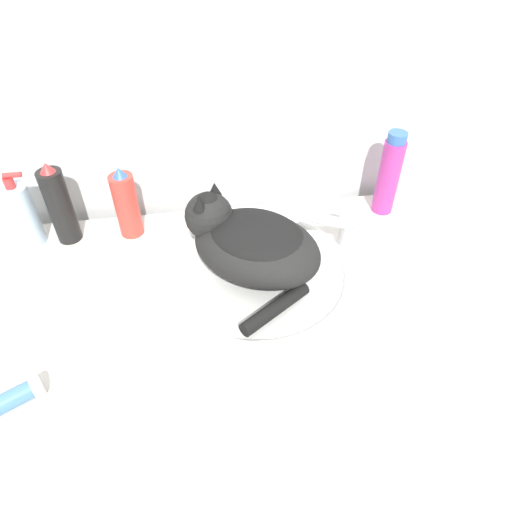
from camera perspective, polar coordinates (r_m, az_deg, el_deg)
name	(u,v)px	position (r m, az deg, el deg)	size (l,w,h in m)	color
wall_back	(234,72)	(1.11, -2.76, 22.02)	(8.00, 0.05, 2.40)	silver
vanity_counter	(258,398)	(1.33, 0.21, -17.31)	(1.20, 0.62, 0.87)	beige
sink_basin	(255,275)	(0.98, -0.14, -2.43)	(0.41, 0.41, 0.05)	silver
cat	(249,242)	(0.93, -0.89, 1.81)	(0.34, 0.35, 0.16)	black
faucet	(347,222)	(1.06, 11.28, 4.15)	(0.15, 0.09, 0.14)	silver
hairspray_can_black	(60,205)	(1.15, -23.34, 5.84)	(0.06, 0.06, 0.21)	black
spray_bottle_trigger	(126,204)	(1.12, -15.89, 6.25)	(0.06, 0.06, 0.18)	#DB3D33
shampoo_bottle_tall	(389,175)	(1.19, 16.29, 9.75)	(0.05, 0.05, 0.22)	#B2338C
soap_pump_bottle	(23,215)	(1.19, -27.14, 4.61)	(0.06, 0.06, 0.19)	silver
cream_tube	(5,402)	(0.91, -28.88, -15.71)	(0.13, 0.09, 0.04)	#4C7FB2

